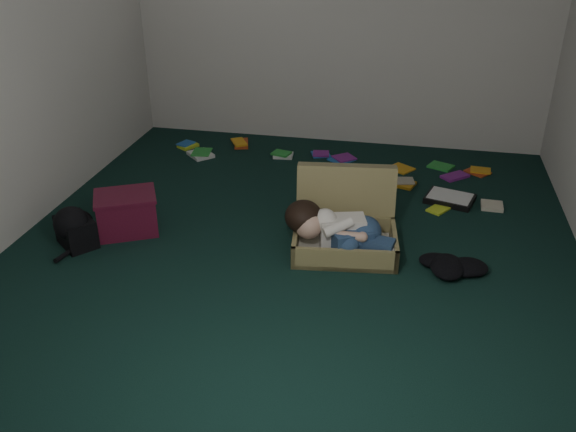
% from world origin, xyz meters
% --- Properties ---
extents(floor, '(4.50, 4.50, 0.00)m').
position_xyz_m(floor, '(0.00, 0.00, 0.00)').
color(floor, black).
rests_on(floor, ground).
extents(wall_back, '(4.50, 0.00, 4.50)m').
position_xyz_m(wall_back, '(0.00, 2.25, 1.30)').
color(wall_back, silver).
rests_on(wall_back, ground).
extents(wall_front, '(4.50, 0.00, 4.50)m').
position_xyz_m(wall_front, '(0.00, -2.25, 1.30)').
color(wall_front, silver).
rests_on(wall_front, ground).
extents(wall_left, '(0.00, 4.50, 4.50)m').
position_xyz_m(wall_left, '(-2.00, 0.00, 1.30)').
color(wall_left, silver).
rests_on(wall_left, ground).
extents(suitcase, '(0.79, 0.78, 0.53)m').
position_xyz_m(suitcase, '(0.35, 0.19, 0.16)').
color(suitcase, olive).
rests_on(suitcase, floor).
extents(person, '(0.79, 0.38, 0.33)m').
position_xyz_m(person, '(0.32, 0.00, 0.20)').
color(person, silver).
rests_on(person, suitcase).
extents(maroon_bin, '(0.55, 0.50, 0.30)m').
position_xyz_m(maroon_bin, '(-1.25, 0.03, 0.15)').
color(maroon_bin, '#551126').
rests_on(maroon_bin, floor).
extents(backpack, '(0.48, 0.47, 0.23)m').
position_xyz_m(backpack, '(-1.53, -0.24, 0.11)').
color(backpack, black).
rests_on(backpack, floor).
extents(clothing_pile, '(0.45, 0.38, 0.13)m').
position_xyz_m(clothing_pile, '(1.13, 0.02, 0.07)').
color(clothing_pile, black).
rests_on(clothing_pile, floor).
extents(paper_tray, '(0.44, 0.37, 0.05)m').
position_xyz_m(paper_tray, '(1.11, 1.03, 0.03)').
color(paper_tray, black).
rests_on(paper_tray, floor).
extents(book_scatter, '(3.05, 1.31, 0.02)m').
position_xyz_m(book_scatter, '(0.27, 1.55, 0.01)').
color(book_scatter, '#CEEB29').
rests_on(book_scatter, floor).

